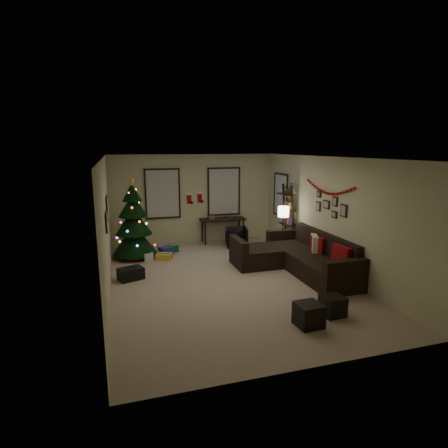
{
  "coord_description": "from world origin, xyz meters",
  "views": [
    {
      "loc": [
        -2.28,
        -7.38,
        2.92
      ],
      "look_at": [
        0.1,
        0.6,
        1.15
      ],
      "focal_mm": 29.23,
      "sensor_mm": 36.0,
      "label": 1
    }
  ],
  "objects": [
    {
      "name": "art_map",
      "position": [
        -2.48,
        0.71,
        1.63
      ],
      "size": [
        0.04,
        0.6,
        0.5
      ],
      "color": "black",
      "rests_on": "wall_left"
    },
    {
      "name": "wall_front",
      "position": [
        0.0,
        -3.5,
        1.35
      ],
      "size": [
        5.0,
        0.0,
        5.0
      ],
      "primitive_type": "plane",
      "rotation": [
        -1.57,
        0.0,
        0.0
      ],
      "color": "beige",
      "rests_on": "floor"
    },
    {
      "name": "floor",
      "position": [
        0.0,
        0.0,
        0.0
      ],
      "size": [
        7.0,
        7.0,
        0.0
      ],
      "primitive_type": "plane",
      "color": "tan",
      "rests_on": "ground"
    },
    {
      "name": "desk",
      "position": [
        0.84,
        3.22,
        0.66
      ],
      "size": [
        1.38,
        0.49,
        0.75
      ],
      "color": "black",
      "rests_on": "floor"
    },
    {
      "name": "ceiling",
      "position": [
        0.0,
        0.0,
        2.7
      ],
      "size": [
        7.0,
        7.0,
        0.0
      ],
      "primitive_type": "plane",
      "rotation": [
        3.14,
        0.0,
        0.0
      ],
      "color": "white",
      "rests_on": "floor"
    },
    {
      "name": "window_back_left",
      "position": [
        -0.95,
        3.47,
        1.55
      ],
      "size": [
        1.05,
        0.06,
        1.5
      ],
      "color": "#728CB2",
      "rests_on": "wall_back"
    },
    {
      "name": "garland",
      "position": [
        2.45,
        -0.0,
        1.98
      ],
      "size": [
        0.08,
        1.9,
        0.3
      ],
      "primitive_type": null,
      "color": "#A5140C",
      "rests_on": "wall_right"
    },
    {
      "name": "pillow_cream",
      "position": [
        2.21,
        0.09,
        0.63
      ],
      "size": [
        0.29,
        0.46,
        0.44
      ],
      "primitive_type": "cube",
      "rotation": [
        0.0,
        0.0,
        -0.41
      ],
      "color": "beige",
      "rests_on": "sofa"
    },
    {
      "name": "wall_left",
      "position": [
        -2.5,
        0.0,
        1.35
      ],
      "size": [
        0.0,
        7.0,
        7.0
      ],
      "primitive_type": "plane",
      "rotation": [
        1.57,
        0.0,
        1.57
      ],
      "color": "beige",
      "rests_on": "floor"
    },
    {
      "name": "ottoman_near",
      "position": [
        0.66,
        -2.43,
        0.2
      ],
      "size": [
        0.43,
        0.43,
        0.39
      ],
      "primitive_type": "cube",
      "rotation": [
        0.0,
        0.0,
        0.05
      ],
      "color": "black",
      "rests_on": "floor"
    },
    {
      "name": "desk_chair",
      "position": [
        1.08,
        2.57,
        0.29
      ],
      "size": [
        0.68,
        0.65,
        0.59
      ],
      "primitive_type": "imported",
      "rotation": [
        0.0,
        0.0,
        -0.23
      ],
      "color": "black",
      "rests_on": "floor"
    },
    {
      "name": "floor_lamp",
      "position": [
        1.95,
        1.28,
        1.15
      ],
      "size": [
        0.29,
        0.29,
        1.37
      ],
      "rotation": [
        0.0,
        0.0,
        -0.19
      ],
      "color": "black",
      "rests_on": "floor"
    },
    {
      "name": "pillow_red_b",
      "position": [
        2.21,
        -0.06,
        0.64
      ],
      "size": [
        0.19,
        0.41,
        0.4
      ],
      "primitive_type": "cube",
      "rotation": [
        0.0,
        0.0,
        0.21
      ],
      "color": "maroon",
      "rests_on": "sofa"
    },
    {
      "name": "bookshelf",
      "position": [
        2.3,
        1.69,
        0.92
      ],
      "size": [
        0.3,
        0.56,
        1.91
      ],
      "color": "black",
      "rests_on": "floor"
    },
    {
      "name": "stocking_left",
      "position": [
        -0.14,
        3.5,
        1.39
      ],
      "size": [
        0.2,
        0.05,
        0.36
      ],
      "color": "#990F0C",
      "rests_on": "wall_back"
    },
    {
      "name": "stocking_right",
      "position": [
        0.19,
        3.51,
        1.41
      ],
      "size": [
        0.2,
        0.05,
        0.36
      ],
      "color": "#990F0C",
      "rests_on": "wall_back"
    },
    {
      "name": "gallery",
      "position": [
        2.48,
        -0.07,
        1.57
      ],
      "size": [
        0.03,
        1.25,
        0.54
      ],
      "color": "black",
      "rests_on": "wall_right"
    },
    {
      "name": "storage_bin",
      "position": [
        -2.07,
        0.65,
        0.13
      ],
      "size": [
        0.62,
        0.52,
        0.27
      ],
      "primitive_type": "cube",
      "rotation": [
        0.0,
        0.0,
        0.36
      ],
      "color": "black",
      "rests_on": "floor"
    },
    {
      "name": "ottoman_far",
      "position": [
        1.26,
        -2.2,
        0.18
      ],
      "size": [
        0.39,
        0.39,
        0.35
      ],
      "primitive_type": "cube",
      "rotation": [
        0.0,
        0.0,
        0.05
      ],
      "color": "black",
      "rests_on": "floor"
    },
    {
      "name": "christmas_tree",
      "position": [
        -1.88,
        2.34,
        0.9
      ],
      "size": [
        1.17,
        1.17,
        2.18
      ],
      "rotation": [
        0.0,
        0.0,
        0.13
      ],
      "color": "black",
      "rests_on": "floor"
    },
    {
      "name": "potted_plant",
      "position": [
        2.3,
        1.73,
        1.82
      ],
      "size": [
        0.5,
        0.45,
        0.51
      ],
      "primitive_type": "imported",
      "rotation": [
        0.0,
        0.0,
        0.13
      ],
      "color": "#4C4C4C",
      "rests_on": "bookshelf"
    },
    {
      "name": "pillow_red_a",
      "position": [
        2.21,
        -1.01,
        0.64
      ],
      "size": [
        0.19,
        0.49,
        0.47
      ],
      "primitive_type": "cube",
      "rotation": [
        0.0,
        0.0,
        0.13
      ],
      "color": "maroon",
      "rests_on": "sofa"
    },
    {
      "name": "window_right_wall",
      "position": [
        2.47,
        2.55,
        1.5
      ],
      "size": [
        0.06,
        0.9,
        1.3
      ],
      "color": "#728CB2",
      "rests_on": "wall_right"
    },
    {
      "name": "wall_right",
      "position": [
        2.5,
        0.0,
        1.35
      ],
      "size": [
        0.0,
        7.0,
        7.0
      ],
      "primitive_type": "plane",
      "rotation": [
        1.57,
        0.0,
        -1.57
      ],
      "color": "beige",
      "rests_on": "floor"
    },
    {
      "name": "sofa",
      "position": [
        1.81,
        0.15,
        0.3
      ],
      "size": [
        2.09,
        3.02,
        0.92
      ],
      "color": "black",
      "rests_on": "floor"
    },
    {
      "name": "art_abstract",
      "position": [
        -2.48,
        -0.49,
        1.57
      ],
      "size": [
        0.04,
        0.45,
        0.35
      ],
      "color": "black",
      "rests_on": "wall_left"
    },
    {
      "name": "window_back_right",
      "position": [
        0.95,
        3.47,
        1.55
      ],
      "size": [
        1.05,
        0.06,
        1.5
      ],
      "color": "#728CB2",
      "rests_on": "wall_back"
    },
    {
      "name": "presents",
      "position": [
        -1.43,
        2.27,
        0.11
      ],
      "size": [
        1.5,
        1.01,
        0.28
      ],
      "rotation": [
        0.0,
        0.0,
        0.38
      ],
      "color": "silver",
      "rests_on": "floor"
    },
    {
      "name": "wall_back",
      "position": [
        0.0,
        3.5,
        1.35
      ],
      "size": [
        5.0,
        0.0,
        5.0
      ],
      "primitive_type": "plane",
      "rotation": [
        1.57,
        0.0,
        0.0
      ],
      "color": "beige",
      "rests_on": "floor"
    }
  ]
}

